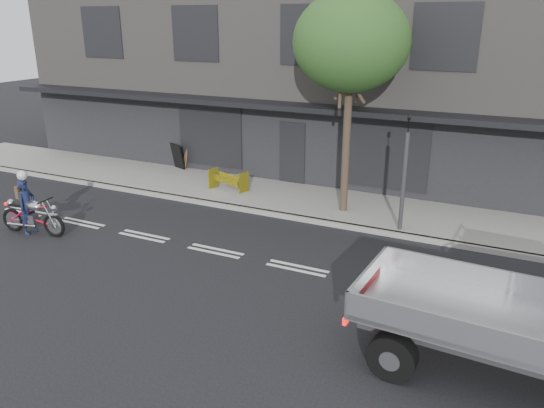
{
  "coord_description": "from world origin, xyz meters",
  "views": [
    {
      "loc": [
        7.03,
        -11.12,
        5.93
      ],
      "look_at": [
        1.45,
        0.5,
        1.41
      ],
      "focal_mm": 35.0,
      "sensor_mm": 36.0,
      "label": 1
    }
  ],
  "objects_px": {
    "construction_barrier": "(226,181)",
    "motorcycle": "(32,215)",
    "street_tree": "(351,43)",
    "traffic_light_pole": "(404,180)",
    "sandwich_board": "(177,156)",
    "rider": "(27,207)"
  },
  "relations": [
    {
      "from": "construction_barrier",
      "to": "sandwich_board",
      "type": "bearing_deg",
      "value": 151.87
    },
    {
      "from": "motorcycle",
      "to": "sandwich_board",
      "type": "height_order",
      "value": "sandwich_board"
    },
    {
      "from": "motorcycle",
      "to": "street_tree",
      "type": "bearing_deg",
      "value": 27.77
    },
    {
      "from": "motorcycle",
      "to": "construction_barrier",
      "type": "relative_size",
      "value": 1.62
    },
    {
      "from": "traffic_light_pole",
      "to": "sandwich_board",
      "type": "relative_size",
      "value": 3.33
    },
    {
      "from": "construction_barrier",
      "to": "sandwich_board",
      "type": "height_order",
      "value": "sandwich_board"
    },
    {
      "from": "street_tree",
      "to": "motorcycle",
      "type": "height_order",
      "value": "street_tree"
    },
    {
      "from": "rider",
      "to": "motorcycle",
      "type": "bearing_deg",
      "value": -97.63
    },
    {
      "from": "motorcycle",
      "to": "traffic_light_pole",
      "type": "bearing_deg",
      "value": 17.75
    },
    {
      "from": "motorcycle",
      "to": "construction_barrier",
      "type": "height_order",
      "value": "motorcycle"
    },
    {
      "from": "traffic_light_pole",
      "to": "construction_barrier",
      "type": "height_order",
      "value": "traffic_light_pole"
    },
    {
      "from": "rider",
      "to": "street_tree",
      "type": "bearing_deg",
      "value": -62.76
    },
    {
      "from": "street_tree",
      "to": "construction_barrier",
      "type": "distance_m",
      "value": 6.46
    },
    {
      "from": "motorcycle",
      "to": "sandwich_board",
      "type": "bearing_deg",
      "value": 82.51
    },
    {
      "from": "street_tree",
      "to": "construction_barrier",
      "type": "height_order",
      "value": "street_tree"
    },
    {
      "from": "street_tree",
      "to": "sandwich_board",
      "type": "bearing_deg",
      "value": 166.73
    },
    {
      "from": "street_tree",
      "to": "rider",
      "type": "xyz_separation_m",
      "value": [
        -7.76,
        -5.42,
        -4.47
      ]
    },
    {
      "from": "construction_barrier",
      "to": "sandwich_board",
      "type": "xyz_separation_m",
      "value": [
        -3.27,
        1.75,
        0.15
      ]
    },
    {
      "from": "rider",
      "to": "sandwich_board",
      "type": "relative_size",
      "value": 1.54
    },
    {
      "from": "construction_barrier",
      "to": "motorcycle",
      "type": "bearing_deg",
      "value": -120.68
    },
    {
      "from": "street_tree",
      "to": "rider",
      "type": "height_order",
      "value": "street_tree"
    },
    {
      "from": "traffic_light_pole",
      "to": "motorcycle",
      "type": "xyz_separation_m",
      "value": [
        -9.61,
        -4.57,
        -1.08
      ]
    }
  ]
}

